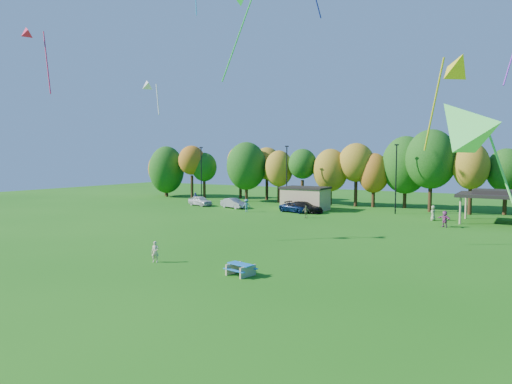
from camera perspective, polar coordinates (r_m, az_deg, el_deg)
The scene contains 20 objects.
ground at distance 27.46m, azimuth -9.02°, elevation -11.31°, with size 160.00×160.00×0.00m, color #19600F.
tree_line at distance 68.13m, azimuth 15.78°, elevation 2.96°, with size 93.57×10.55×11.15m.
lamp_posts at distance 62.06m, azimuth 17.10°, elevation 1.87°, with size 64.50×0.25×9.09m.
utility_building at distance 64.41m, azimuth 6.18°, elevation -0.78°, with size 6.30×4.30×3.25m.
pavilion at distance 57.37m, azimuth 28.01°, elevation -0.31°, with size 8.20×6.20×3.77m.
picnic_table at distance 29.00m, azimuth -1.93°, elevation -9.53°, with size 1.95×1.72×0.74m.
kite_flyer at distance 33.12m, azimuth -12.49°, elevation -7.32°, with size 0.54×0.36×1.49m, color beige.
car_a at distance 70.15m, azimuth -6.99°, elevation -1.10°, with size 1.77×4.39×1.50m, color silver.
car_b at distance 66.37m, azimuth -2.80°, elevation -1.41°, with size 1.52×4.37×1.44m, color gray.
car_c at distance 61.49m, azimuth 5.03°, elevation -1.94°, with size 2.17×4.70×1.31m, color #0C2049.
car_d at distance 61.13m, azimuth 6.05°, elevation -1.90°, with size 2.09×5.15×1.49m, color black.
far_person_1 at distance 61.68m, azimuth -1.21°, elevation -1.70°, with size 1.13×0.65×1.74m, color teal.
far_person_2 at distance 55.88m, azimuth 6.25°, elevation -2.47°, with size 0.90×0.37×1.54m, color #666A41.
far_person_3 at distance 57.29m, azimuth 21.27°, elevation -2.46°, with size 0.86×0.56×1.76m, color #879F6D.
far_person_4 at distance 52.25m, azimuth 22.51°, elevation -3.13°, with size 1.64×0.52×1.76m, color #953E7B.
far_person_5 at distance 73.13m, azimuth -7.56°, elevation -0.77°, with size 0.87×0.68×1.79m, color #46559A.
kite_2 at distance 46.23m, azimuth -26.65°, elevation 17.39°, with size 3.54×1.98×6.25m.
kite_4 at distance 42.52m, azimuth -13.42°, elevation 12.97°, with size 2.06×1.71×3.46m.
kite_10 at distance 21.44m, azimuth 24.12°, elevation 7.88°, with size 5.20×3.39×8.13m.
kite_13 at distance 27.67m, azimuth 23.87°, elevation 14.29°, with size 2.79×3.16×5.64m.
Camera 1 is at (17.15, -20.13, 7.40)m, focal length 32.00 mm.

